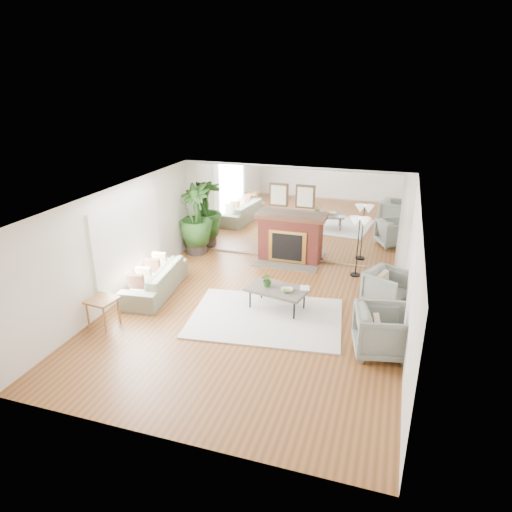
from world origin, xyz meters
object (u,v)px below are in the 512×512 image
(fireplace, at_px, (289,238))
(coffee_table, at_px, (277,290))
(armchair_front, at_px, (382,331))
(side_table, at_px, (102,303))
(floor_lamp, at_px, (359,226))
(potted_ficus, at_px, (195,217))
(armchair_back, at_px, (387,288))
(sofa, at_px, (154,280))

(fireplace, relative_size, coffee_table, 1.53)
(coffee_table, xyz_separation_m, armchair_front, (2.19, -1.02, -0.02))
(coffee_table, bearing_deg, side_table, -150.97)
(floor_lamp, bearing_deg, fireplace, 167.56)
(side_table, xyz_separation_m, potted_ficus, (0.05, 4.24, 0.55))
(armchair_back, height_order, armchair_front, armchair_front)
(fireplace, bearing_deg, floor_lamp, -12.44)
(armchair_front, relative_size, side_table, 1.61)
(potted_ficus, bearing_deg, fireplace, 3.50)
(armchair_front, xyz_separation_m, floor_lamp, (-0.80, 3.32, 0.85))
(coffee_table, bearing_deg, floor_lamp, 58.83)
(sofa, distance_m, armchair_front, 5.14)
(potted_ficus, bearing_deg, armchair_front, -34.38)
(armchair_front, bearing_deg, coffee_table, 53.39)
(armchair_front, height_order, floor_lamp, floor_lamp)
(fireplace, distance_m, sofa, 3.71)
(fireplace, bearing_deg, armchair_back, -33.67)
(potted_ficus, relative_size, floor_lamp, 1.31)
(floor_lamp, bearing_deg, potted_ficus, 176.89)
(fireplace, xyz_separation_m, armchair_back, (2.60, -1.73, -0.27))
(floor_lamp, bearing_deg, armchair_back, -59.20)
(side_table, relative_size, potted_ficus, 0.30)
(sofa, relative_size, armchair_back, 2.54)
(side_table, bearing_deg, potted_ficus, 89.32)
(sofa, bearing_deg, armchair_back, 94.61)
(sofa, bearing_deg, fireplace, 131.51)
(coffee_table, bearing_deg, armchair_back, 23.86)
(fireplace, distance_m, armchair_front, 4.54)
(floor_lamp, bearing_deg, armchair_front, -76.53)
(fireplace, bearing_deg, sofa, -131.62)
(coffee_table, distance_m, side_table, 3.50)
(coffee_table, height_order, side_table, side_table)
(armchair_front, height_order, side_table, armchair_front)
(armchair_back, relative_size, potted_ficus, 0.43)
(coffee_table, distance_m, floor_lamp, 2.81)
(fireplace, xyz_separation_m, sofa, (-2.45, -2.76, -0.35))
(armchair_front, distance_m, floor_lamp, 3.52)
(coffee_table, bearing_deg, fireplace, 98.70)
(armchair_front, xyz_separation_m, potted_ficus, (-5.20, 3.56, 0.61))
(side_table, bearing_deg, armchair_back, 26.93)
(armchair_back, relative_size, side_table, 1.44)
(potted_ficus, distance_m, floor_lamp, 4.42)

